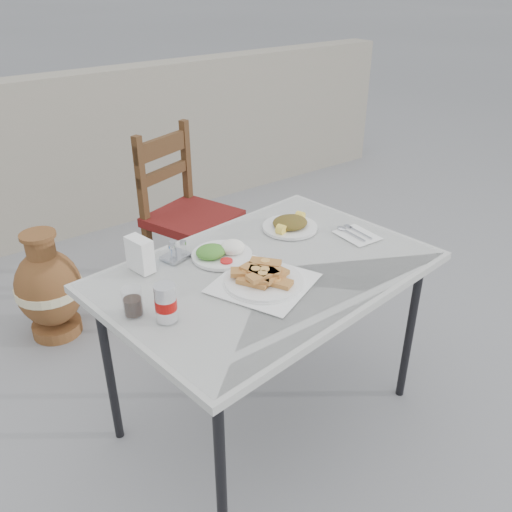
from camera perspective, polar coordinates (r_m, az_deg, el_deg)
ground at (r=2.79m, az=3.68°, el=-14.68°), size 80.00×80.00×0.00m
cafe_table at (r=2.24m, az=1.24°, el=-2.44°), size 1.43×1.06×0.81m
pide_plate at (r=2.08m, az=0.79°, el=-2.13°), size 0.46×0.46×0.07m
salad_rice_plate at (r=2.28m, az=-3.69°, el=0.44°), size 0.26×0.26×0.06m
salad_chopped_plate at (r=2.52m, az=3.60°, el=3.35°), size 0.26×0.26×0.05m
soda_can at (r=1.89m, az=-9.48°, el=-4.85°), size 0.08×0.08×0.14m
cola_glass at (r=1.95m, az=-12.86°, el=-4.82°), size 0.07×0.07×0.10m
napkin_holder at (r=2.21m, az=-12.11°, el=0.17°), size 0.09×0.13×0.14m
condiment_caddy at (r=2.29m, az=-8.42°, el=0.38°), size 0.13×0.11×0.08m
cutlery_napkin at (r=2.51m, az=10.32°, el=2.33°), size 0.15×0.20×0.01m
chair at (r=3.34m, az=-7.31°, el=4.41°), size 0.60×0.60×1.06m
terracotta_urn at (r=3.24m, az=-20.95°, el=-3.22°), size 0.37×0.37×0.64m
back_wall at (r=4.43m, az=-17.62°, el=10.23°), size 6.00×0.25×1.20m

